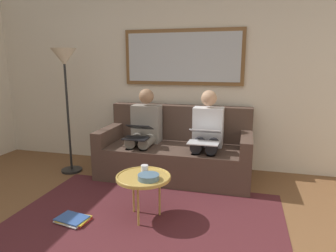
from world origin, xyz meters
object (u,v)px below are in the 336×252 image
at_px(couch, 176,152).
at_px(laptop_black, 138,132).
at_px(framed_mirror, 183,57).
at_px(cup, 145,170).
at_px(person_right, 144,129).
at_px(standing_lamp, 65,71).
at_px(laptop_silver, 204,136).
at_px(magazine_stack, 73,219).
at_px(bowl, 149,177).
at_px(person_left, 207,133).
at_px(coffee_table, 143,178).

distance_m(couch, laptop_black, 0.60).
xyz_separation_m(framed_mirror, laptop_black, (0.42, 0.69, -0.92)).
relative_size(cup, person_right, 0.08).
height_order(laptop_black, standing_lamp, standing_lamp).
bearing_deg(person_right, framed_mirror, -132.40).
height_order(laptop_silver, magazine_stack, laptop_silver).
xyz_separation_m(bowl, person_right, (0.46, -1.22, 0.16)).
distance_m(framed_mirror, person_right, 1.13).
bearing_deg(standing_lamp, laptop_black, 177.97).
distance_m(cup, bowl, 0.15).
bearing_deg(framed_mirror, person_right, 47.60).
relative_size(couch, person_left, 1.71).
height_order(framed_mirror, standing_lamp, framed_mirror).
relative_size(couch, standing_lamp, 1.17).
bearing_deg(coffee_table, person_left, -111.32).
bearing_deg(laptop_black, coffee_table, 112.88).
bearing_deg(person_right, magazine_stack, 80.27).
relative_size(couch, bowl, 9.81).
xyz_separation_m(framed_mirror, cup, (0.04, 1.55, -1.08)).
bearing_deg(cup, laptop_silver, -118.09).
height_order(coffee_table, cup, cup).
distance_m(couch, coffee_table, 1.22).
height_order(coffee_table, person_left, person_left).
height_order(couch, bowl, couch).
bearing_deg(bowl, coffee_table, -41.92).
height_order(person_left, person_right, same).
relative_size(magazine_stack, standing_lamp, 0.19).
relative_size(laptop_silver, laptop_black, 0.97).
bearing_deg(couch, cup, 88.12).
bearing_deg(magazine_stack, coffee_table, -158.19).
relative_size(laptop_silver, person_right, 0.32).
height_order(framed_mirror, coffee_table, framed_mirror).
bearing_deg(magazine_stack, bowl, -165.26).
distance_m(bowl, magazine_stack, 0.84).
height_order(coffee_table, magazine_stack, coffee_table).
bearing_deg(laptop_black, person_left, -164.30).
bearing_deg(coffee_table, framed_mirror, -91.12).
relative_size(cup, laptop_silver, 0.25).
distance_m(laptop_black, magazine_stack, 1.33).
bearing_deg(couch, person_left, 170.70).
distance_m(couch, laptop_silver, 0.61).
relative_size(coffee_table, cup, 5.80).
relative_size(coffee_table, laptop_black, 1.42).
xyz_separation_m(cup, laptop_silver, (-0.46, -0.85, 0.16)).
height_order(bowl, magazine_stack, bowl).
distance_m(couch, standing_lamp, 1.79).
height_order(couch, laptop_silver, couch).
height_order(coffee_table, person_right, person_right).
xyz_separation_m(person_left, standing_lamp, (1.84, 0.20, 0.76)).
bearing_deg(person_right, laptop_silver, 164.05).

